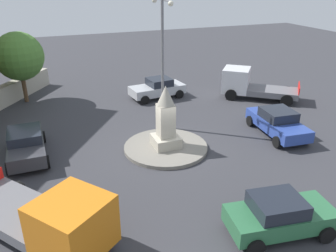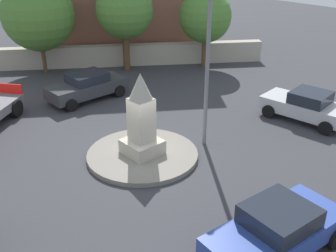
{
  "view_description": "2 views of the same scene",
  "coord_description": "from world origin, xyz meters",
  "px_view_note": "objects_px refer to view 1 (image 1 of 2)",
  "views": [
    {
      "loc": [
        -15.38,
        5.86,
        8.63
      ],
      "look_at": [
        -0.84,
        0.2,
        1.72
      ],
      "focal_mm": 36.95,
      "sensor_mm": 36.0,
      "label": 1
    },
    {
      "loc": [
        -8.74,
        -11.27,
        8.17
      ],
      "look_at": [
        0.53,
        -0.94,
        1.54
      ],
      "focal_mm": 43.35,
      "sensor_mm": 36.0,
      "label": 2
    }
  ],
  "objects_px": {
    "car_silver_near_island": "(158,88)",
    "truck_orange_approaching": "(51,220)",
    "streetlamp": "(162,50)",
    "car_blue_waiting": "(277,122)",
    "car_green_parked_right": "(280,215)",
    "monument": "(166,121)",
    "truck_white_parked_left": "(249,84)",
    "tree_far_corner": "(19,56)",
    "car_dark_grey_passing": "(26,144)"
  },
  "relations": [
    {
      "from": "car_silver_near_island",
      "to": "truck_white_parked_left",
      "type": "distance_m",
      "value": 6.81
    },
    {
      "from": "monument",
      "to": "streetlamp",
      "type": "height_order",
      "value": "streetlamp"
    },
    {
      "from": "car_silver_near_island",
      "to": "car_blue_waiting",
      "type": "distance_m",
      "value": 9.63
    },
    {
      "from": "car_green_parked_right",
      "to": "car_blue_waiting",
      "type": "height_order",
      "value": "same"
    },
    {
      "from": "car_blue_waiting",
      "to": "monument",
      "type": "bearing_deg",
      "value": 85.0
    },
    {
      "from": "monument",
      "to": "car_blue_waiting",
      "type": "bearing_deg",
      "value": -95.0
    },
    {
      "from": "monument",
      "to": "truck_orange_approaching",
      "type": "distance_m",
      "value": 8.13
    },
    {
      "from": "streetlamp",
      "to": "car_silver_near_island",
      "type": "relative_size",
      "value": 1.86
    },
    {
      "from": "streetlamp",
      "to": "car_dark_grey_passing",
      "type": "bearing_deg",
      "value": 97.08
    },
    {
      "from": "monument",
      "to": "tree_far_corner",
      "type": "height_order",
      "value": "tree_far_corner"
    },
    {
      "from": "monument",
      "to": "car_blue_waiting",
      "type": "distance_m",
      "value": 6.77
    },
    {
      "from": "monument",
      "to": "truck_orange_approaching",
      "type": "bearing_deg",
      "value": 130.6
    },
    {
      "from": "monument",
      "to": "car_green_parked_right",
      "type": "distance_m",
      "value": 7.75
    },
    {
      "from": "monument",
      "to": "car_blue_waiting",
      "type": "height_order",
      "value": "monument"
    },
    {
      "from": "car_silver_near_island",
      "to": "car_blue_waiting",
      "type": "bearing_deg",
      "value": -153.68
    },
    {
      "from": "car_green_parked_right",
      "to": "tree_far_corner",
      "type": "distance_m",
      "value": 20.27
    },
    {
      "from": "streetlamp",
      "to": "tree_far_corner",
      "type": "bearing_deg",
      "value": 43.74
    },
    {
      "from": "car_green_parked_right",
      "to": "truck_white_parked_left",
      "type": "distance_m",
      "value": 15.05
    },
    {
      "from": "car_green_parked_right",
      "to": "truck_white_parked_left",
      "type": "height_order",
      "value": "truck_white_parked_left"
    },
    {
      "from": "car_dark_grey_passing",
      "to": "car_blue_waiting",
      "type": "bearing_deg",
      "value": -99.7
    },
    {
      "from": "car_blue_waiting",
      "to": "tree_far_corner",
      "type": "height_order",
      "value": "tree_far_corner"
    },
    {
      "from": "tree_far_corner",
      "to": "car_silver_near_island",
      "type": "bearing_deg",
      "value": -106.25
    },
    {
      "from": "car_silver_near_island",
      "to": "truck_orange_approaching",
      "type": "xyz_separation_m",
      "value": [
        -13.32,
        8.58,
        0.31
      ]
    },
    {
      "from": "car_silver_near_island",
      "to": "tree_far_corner",
      "type": "xyz_separation_m",
      "value": [
        2.7,
        9.28,
        2.57
      ]
    },
    {
      "from": "car_silver_near_island",
      "to": "truck_orange_approaching",
      "type": "bearing_deg",
      "value": 147.2
    },
    {
      "from": "car_green_parked_right",
      "to": "tree_far_corner",
      "type": "height_order",
      "value": "tree_far_corner"
    },
    {
      "from": "car_silver_near_island",
      "to": "truck_orange_approaching",
      "type": "height_order",
      "value": "truck_orange_approaching"
    },
    {
      "from": "car_silver_near_island",
      "to": "car_dark_grey_passing",
      "type": "bearing_deg",
      "value": 124.06
    },
    {
      "from": "car_green_parked_right",
      "to": "car_dark_grey_passing",
      "type": "bearing_deg",
      "value": 41.87
    },
    {
      "from": "monument",
      "to": "car_green_parked_right",
      "type": "relative_size",
      "value": 0.83
    },
    {
      "from": "car_blue_waiting",
      "to": "truck_white_parked_left",
      "type": "xyz_separation_m",
      "value": [
        6.16,
        -2.08,
        0.28
      ]
    },
    {
      "from": "truck_white_parked_left",
      "to": "tree_far_corner",
      "type": "distance_m",
      "value": 16.61
    },
    {
      "from": "streetlamp",
      "to": "car_blue_waiting",
      "type": "distance_m",
      "value": 7.78
    },
    {
      "from": "monument",
      "to": "truck_white_parked_left",
      "type": "height_order",
      "value": "monument"
    },
    {
      "from": "car_green_parked_right",
      "to": "truck_white_parked_left",
      "type": "bearing_deg",
      "value": -29.14
    },
    {
      "from": "truck_white_parked_left",
      "to": "truck_orange_approaching",
      "type": "xyz_separation_m",
      "value": [
        -10.85,
        14.93,
        0.02
      ]
    },
    {
      "from": "tree_far_corner",
      "to": "car_green_parked_right",
      "type": "bearing_deg",
      "value": -155.63
    },
    {
      "from": "streetlamp",
      "to": "car_silver_near_island",
      "type": "height_order",
      "value": "streetlamp"
    },
    {
      "from": "monument",
      "to": "truck_orange_approaching",
      "type": "height_order",
      "value": "monument"
    },
    {
      "from": "car_silver_near_island",
      "to": "truck_orange_approaching",
      "type": "distance_m",
      "value": 15.85
    },
    {
      "from": "car_green_parked_right",
      "to": "truck_orange_approaching",
      "type": "distance_m",
      "value": 7.94
    },
    {
      "from": "monument",
      "to": "tree_far_corner",
      "type": "distance_m",
      "value": 12.86
    },
    {
      "from": "monument",
      "to": "streetlamp",
      "type": "xyz_separation_m",
      "value": [
        2.7,
        -0.85,
        3.08
      ]
    },
    {
      "from": "car_blue_waiting",
      "to": "truck_orange_approaching",
      "type": "relative_size",
      "value": 0.72
    },
    {
      "from": "monument",
      "to": "car_dark_grey_passing",
      "type": "height_order",
      "value": "monument"
    },
    {
      "from": "car_silver_near_island",
      "to": "car_blue_waiting",
      "type": "relative_size",
      "value": 0.95
    },
    {
      "from": "streetlamp",
      "to": "truck_white_parked_left",
      "type": "bearing_deg",
      "value": -70.05
    },
    {
      "from": "car_silver_near_island",
      "to": "truck_orange_approaching",
      "type": "relative_size",
      "value": 0.68
    },
    {
      "from": "truck_orange_approaching",
      "to": "streetlamp",
      "type": "bearing_deg",
      "value": -41.28
    },
    {
      "from": "truck_white_parked_left",
      "to": "truck_orange_approaching",
      "type": "bearing_deg",
      "value": 126.02
    }
  ]
}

